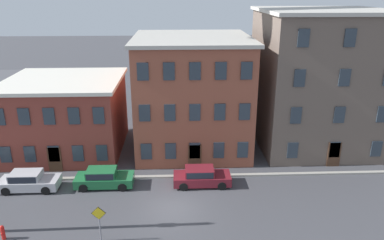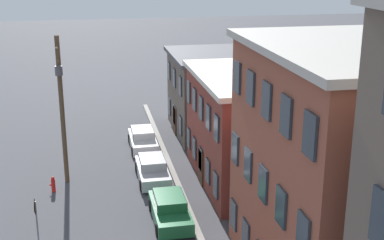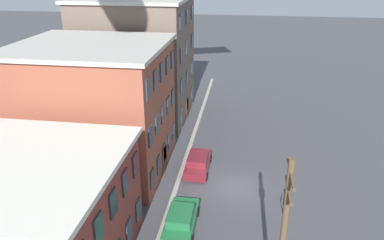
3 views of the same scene
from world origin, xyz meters
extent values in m
cube|color=#66564C|center=(-19.60, 11.52, 3.00)|extent=(8.03, 11.05, 6.00)
cube|color=#4C4C51|center=(-19.60, 11.52, 6.15)|extent=(8.53, 11.55, 0.30)
cube|color=#2D3842|center=(-22.28, 5.94, 1.50)|extent=(0.90, 0.10, 1.40)
cube|color=#2D3842|center=(-22.28, 5.94, 4.50)|extent=(0.90, 0.10, 1.40)
cube|color=#2D3842|center=(-19.60, 5.94, 1.50)|extent=(0.90, 0.10, 1.40)
cube|color=#2D3842|center=(-19.60, 5.94, 4.50)|extent=(0.90, 0.10, 1.40)
cube|color=#2D3842|center=(-16.92, 5.94, 1.50)|extent=(0.90, 0.10, 1.40)
cube|color=#2D3842|center=(-16.92, 5.94, 4.50)|extent=(0.90, 0.10, 1.40)
cube|color=#472D1E|center=(-19.60, 5.94, 1.10)|extent=(1.10, 0.10, 2.20)
cube|color=brown|center=(-9.75, 10.63, 3.25)|extent=(9.76, 9.26, 6.50)
cube|color=silver|center=(-9.75, 10.63, 6.65)|extent=(10.26, 9.76, 0.30)
cube|color=#2D3842|center=(-13.65, 5.94, 1.63)|extent=(0.90, 0.10, 1.40)
cube|color=#2D3842|center=(-13.65, 5.94, 4.88)|extent=(0.90, 0.10, 1.40)
cube|color=#2D3842|center=(-11.70, 5.94, 1.63)|extent=(0.90, 0.10, 1.40)
cube|color=#2D3842|center=(-11.70, 5.94, 4.88)|extent=(0.90, 0.10, 1.40)
cube|color=#2D3842|center=(-9.75, 5.94, 1.63)|extent=(0.90, 0.10, 1.40)
cube|color=#2D3842|center=(-9.75, 5.94, 4.88)|extent=(0.90, 0.10, 1.40)
cube|color=#2D3842|center=(-7.80, 5.94, 1.63)|extent=(0.90, 0.10, 1.40)
cube|color=#2D3842|center=(-7.80, 5.94, 4.88)|extent=(0.90, 0.10, 1.40)
cube|color=#2D3842|center=(-5.85, 5.94, 1.63)|extent=(0.90, 0.10, 1.40)
cube|color=#2D3842|center=(-5.85, 5.94, 4.88)|extent=(0.90, 0.10, 1.40)
cube|color=#472D1E|center=(-9.75, 5.94, 1.10)|extent=(1.10, 0.10, 2.20)
cube|color=#2D3842|center=(-2.19, 5.94, 1.68)|extent=(0.90, 0.10, 1.40)
cube|color=#2D3842|center=(-2.19, 5.94, 5.04)|extent=(0.90, 0.10, 1.40)
cube|color=#2D3842|center=(-2.19, 5.94, 8.40)|extent=(0.90, 0.10, 1.40)
cube|color=#2D3842|center=(-0.18, 5.94, 1.68)|extent=(0.90, 0.10, 1.40)
cube|color=#2D3842|center=(-0.18, 5.94, 5.04)|extent=(0.90, 0.10, 1.40)
cube|color=#2D3842|center=(-0.18, 5.94, 8.40)|extent=(0.90, 0.10, 1.40)
cube|color=#2D3842|center=(1.82, 5.94, 5.04)|extent=(0.90, 0.10, 1.40)
cube|color=#2D3842|center=(1.82, 5.94, 8.40)|extent=(0.90, 0.10, 1.40)
cube|color=#2D3842|center=(3.83, 5.94, 5.04)|extent=(0.90, 0.10, 1.40)
cube|color=#2D3842|center=(3.83, 5.94, 8.40)|extent=(0.90, 0.10, 1.40)
cube|color=#2D3842|center=(5.84, 5.94, 5.04)|extent=(0.90, 0.10, 1.40)
cube|color=#2D3842|center=(5.84, 5.94, 8.40)|extent=(0.90, 0.10, 1.40)
cube|color=#2D3842|center=(10.08, 5.94, 7.77)|extent=(0.90, 0.10, 1.40)
cube|color=silver|center=(-16.71, 3.11, 0.53)|extent=(4.40, 1.80, 0.70)
cube|color=silver|center=(-16.91, 3.11, 1.15)|extent=(2.20, 1.51, 0.55)
cube|color=#1E232D|center=(-16.91, 3.11, 1.15)|extent=(2.02, 1.58, 0.48)
cylinder|color=black|center=(-15.26, 3.96, 0.33)|extent=(0.66, 0.22, 0.66)
cylinder|color=black|center=(-15.26, 2.26, 0.33)|extent=(0.66, 0.22, 0.66)
cylinder|color=black|center=(-18.16, 3.96, 0.33)|extent=(0.66, 0.22, 0.66)
cylinder|color=black|center=(-18.16, 2.26, 0.33)|extent=(0.66, 0.22, 0.66)
cube|color=#B7B7BC|center=(-10.85, 3.10, 0.53)|extent=(4.40, 1.80, 0.70)
cube|color=#B7B7BC|center=(-11.05, 3.10, 1.15)|extent=(2.20, 1.51, 0.55)
cube|color=#1E232D|center=(-11.05, 3.10, 1.15)|extent=(2.02, 1.58, 0.48)
cylinder|color=black|center=(-9.40, 3.95, 0.33)|extent=(0.66, 0.22, 0.66)
cylinder|color=black|center=(-9.40, 2.25, 0.33)|extent=(0.66, 0.22, 0.66)
cylinder|color=black|center=(-12.30, 3.95, 0.33)|extent=(0.66, 0.22, 0.66)
cylinder|color=black|center=(-12.30, 2.25, 0.33)|extent=(0.66, 0.22, 0.66)
cube|color=#1E6638|center=(-5.25, 3.33, 0.53)|extent=(4.40, 1.80, 0.70)
cube|color=#1E6638|center=(-5.45, 3.33, 1.15)|extent=(2.20, 1.51, 0.55)
cube|color=#1E232D|center=(-5.45, 3.33, 1.15)|extent=(2.02, 1.58, 0.48)
cylinder|color=black|center=(-3.80, 4.18, 0.33)|extent=(0.66, 0.22, 0.66)
cylinder|color=black|center=(-3.80, 2.48, 0.33)|extent=(0.66, 0.22, 0.66)
cylinder|color=black|center=(-6.70, 4.18, 0.33)|extent=(0.66, 0.22, 0.66)
cylinder|color=black|center=(-6.70, 2.48, 0.33)|extent=(0.66, 0.22, 0.66)
cylinder|color=slate|center=(-4.31, -3.36, 1.12)|extent=(0.08, 0.08, 2.24)
cube|color=yellow|center=(-4.31, -3.39, 1.96)|extent=(0.81, 0.03, 0.81)
cube|color=black|center=(-4.31, -3.38, 1.96)|extent=(0.88, 0.02, 0.88)
cylinder|color=brown|center=(-11.67, -2.18, 4.56)|extent=(0.28, 0.28, 9.12)
cube|color=brown|center=(-11.67, -2.18, 8.52)|extent=(2.40, 0.12, 0.12)
cube|color=brown|center=(-11.67, -2.18, 7.72)|extent=(2.00, 0.12, 0.12)
cylinder|color=#515156|center=(-11.32, -2.18, 7.12)|extent=(0.44, 0.44, 0.55)
cylinder|color=red|center=(-10.28, -2.93, 0.40)|extent=(0.24, 0.24, 0.80)
sphere|color=red|center=(-10.28, -2.93, 0.85)|extent=(0.22, 0.22, 0.22)
cylinder|color=red|center=(-10.28, -3.09, 0.45)|extent=(0.10, 0.12, 0.10)
camera|label=1|loc=(0.38, -22.49, 14.48)|focal=35.00mm
camera|label=2|loc=(20.00, -0.44, 13.57)|focal=50.00mm
camera|label=3|loc=(-24.55, -0.22, 16.01)|focal=35.00mm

